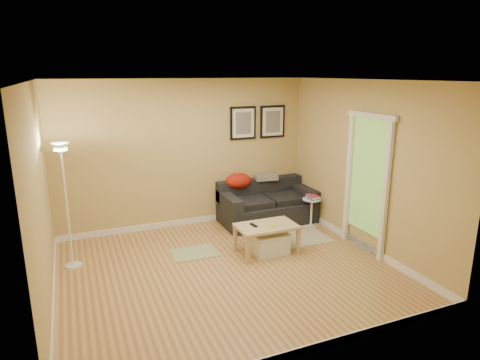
{
  "coord_description": "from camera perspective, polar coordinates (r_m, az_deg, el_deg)",
  "views": [
    {
      "loc": [
        -1.89,
        -5.0,
        2.7
      ],
      "look_at": [
        0.55,
        0.85,
        1.05
      ],
      "focal_mm": 31.09,
      "sensor_mm": 36.0,
      "label": 1
    }
  ],
  "objects": [
    {
      "name": "doorway",
      "position": [
        6.56,
        16.91,
        -0.84
      ],
      "size": [
        0.12,
        1.01,
        2.13
      ],
      "primitive_type": null,
      "color": "white",
      "rests_on": "ground"
    },
    {
      "name": "red_throw",
      "position": [
        7.61,
        -0.23,
        -0.1
      ],
      "size": [
        0.48,
        0.36,
        0.28
      ],
      "primitive_type": null,
      "color": "red",
      "rests_on": "sofa"
    },
    {
      "name": "side_table",
      "position": [
        7.6,
        9.76,
        -4.39
      ],
      "size": [
        0.34,
        0.34,
        0.51
      ],
      "primitive_type": null,
      "color": "white",
      "rests_on": "ground"
    },
    {
      "name": "baseboard_left",
      "position": [
        5.67,
        -24.19,
        -14.68
      ],
      "size": [
        0.02,
        4.0,
        0.1
      ],
      "primitive_type": "cube",
      "color": "white",
      "rests_on": "ground"
    },
    {
      "name": "framed_print_left",
      "position": [
        7.63,
        0.42,
        7.82
      ],
      "size": [
        0.5,
        0.04,
        0.6
      ],
      "primitive_type": null,
      "color": "black",
      "rests_on": "wall_back"
    },
    {
      "name": "coffee_table",
      "position": [
        6.43,
        3.64,
        -8.07
      ],
      "size": [
        0.94,
        0.61,
        0.45
      ],
      "primitive_type": null,
      "rotation": [
        0.0,
        0.0,
        -0.06
      ],
      "color": "tan",
      "rests_on": "ground"
    },
    {
      "name": "wall_back",
      "position": [
        7.38,
        -7.41,
        3.54
      ],
      "size": [
        4.5,
        0.0,
        4.5
      ],
      "primitive_type": "plane",
      "rotation": [
        1.57,
        0.0,
        0.0
      ],
      "color": "tan",
      "rests_on": "ground"
    },
    {
      "name": "wall_front",
      "position": [
        3.81,
        9.0,
        -7.14
      ],
      "size": [
        4.5,
        0.0,
        4.5
      ],
      "primitive_type": "plane",
      "rotation": [
        -1.57,
        0.0,
        0.0
      ],
      "color": "tan",
      "rests_on": "ground"
    },
    {
      "name": "floor",
      "position": [
        5.99,
        -1.76,
        -12.22
      ],
      "size": [
        4.5,
        4.5,
        0.0
      ],
      "primitive_type": "plane",
      "color": "tan",
      "rests_on": "ground"
    },
    {
      "name": "baseboard_right",
      "position": [
        7.01,
        15.79,
        -8.22
      ],
      "size": [
        0.02,
        4.0,
        0.1
      ],
      "primitive_type": "cube",
      "color": "white",
      "rests_on": "ground"
    },
    {
      "name": "baseboard_back",
      "position": [
        7.71,
        -7.09,
        -5.63
      ],
      "size": [
        4.5,
        0.02,
        0.1
      ],
      "primitive_type": "cube",
      "color": "white",
      "rests_on": "ground"
    },
    {
      "name": "floor_lamp",
      "position": [
        6.23,
        -22.63,
        -3.84
      ],
      "size": [
        0.23,
        0.23,
        1.8
      ],
      "primitive_type": null,
      "color": "white",
      "rests_on": "ground"
    },
    {
      "name": "tape_roll",
      "position": [
        6.27,
        4.57,
        -6.29
      ],
      "size": [
        0.07,
        0.07,
        0.03
      ],
      "primitive_type": "cylinder",
      "color": "yellow",
      "rests_on": "coffee_table"
    },
    {
      "name": "wall_right",
      "position": [
        6.64,
        16.6,
        1.81
      ],
      "size": [
        0.0,
        4.0,
        4.0
      ],
      "primitive_type": "plane",
      "rotation": [
        1.57,
        0.0,
        -1.57
      ],
      "color": "tan",
      "rests_on": "ground"
    },
    {
      "name": "framed_print_right",
      "position": [
        7.89,
        4.47,
        7.99
      ],
      "size": [
        0.5,
        0.04,
        0.6
      ],
      "primitive_type": null,
      "color": "black",
      "rests_on": "wall_back"
    },
    {
      "name": "ceiling",
      "position": [
        5.35,
        -1.98,
        13.52
      ],
      "size": [
        4.5,
        4.5,
        0.0
      ],
      "primitive_type": "plane",
      "rotation": [
        3.14,
        0.0,
        0.0
      ],
      "color": "white",
      "rests_on": "wall_back"
    },
    {
      "name": "remote_control",
      "position": [
        6.3,
        1.87,
        -6.21
      ],
      "size": [
        0.07,
        0.16,
        0.02
      ],
      "primitive_type": "cube",
      "rotation": [
        0.0,
        0.0,
        0.13
      ],
      "color": "black",
      "rests_on": "coffee_table"
    },
    {
      "name": "plaid_throw",
      "position": [
        7.86,
        3.55,
        0.43
      ],
      "size": [
        0.45,
        0.32,
        0.1
      ],
      "primitive_type": null,
      "rotation": [
        0.0,
        0.0,
        -0.14
      ],
      "color": "tan",
      "rests_on": "sofa"
    },
    {
      "name": "storage_bin",
      "position": [
        6.44,
        4.11,
        -8.64
      ],
      "size": [
        0.54,
        0.39,
        0.33
      ],
      "primitive_type": null,
      "color": "white",
      "rests_on": "ground"
    },
    {
      "name": "book_stack",
      "position": [
        7.51,
        9.92,
        -2.27
      ],
      "size": [
        0.24,
        0.28,
        0.08
      ],
      "primitive_type": null,
      "rotation": [
        0.0,
        0.0,
        0.3
      ],
      "color": "#3A6EAE",
      "rests_on": "side_table"
    },
    {
      "name": "green_runner",
      "position": [
        6.52,
        -6.23,
        -9.9
      ],
      "size": [
        0.7,
        0.5,
        0.01
      ],
      "primitive_type": "cube",
      "color": "#668C4C",
      "rests_on": "ground"
    },
    {
      "name": "area_rug",
      "position": [
        7.08,
        6.82,
        -7.88
      ],
      "size": [
        1.25,
        0.85,
        0.01
      ],
      "primitive_type": "cube",
      "color": "#C1B099",
      "rests_on": "ground"
    },
    {
      "name": "baseboard_front",
      "position": [
        4.43,
        8.24,
        -22.29
      ],
      "size": [
        4.5,
        0.02,
        0.1
      ],
      "primitive_type": "cube",
      "color": "white",
      "rests_on": "ground"
    },
    {
      "name": "wall_left",
      "position": [
        5.2,
        -25.73,
        -2.5
      ],
      "size": [
        0.0,
        4.0,
        4.0
      ],
      "primitive_type": "plane",
      "rotation": [
        1.57,
        0.0,
        1.57
      ],
      "color": "tan",
      "rests_on": "ground"
    },
    {
      "name": "sofa",
      "position": [
        7.66,
        3.77,
        -3.1
      ],
      "size": [
        1.7,
        0.9,
        0.75
      ],
      "primitive_type": null,
      "color": "black",
      "rests_on": "ground"
    }
  ]
}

